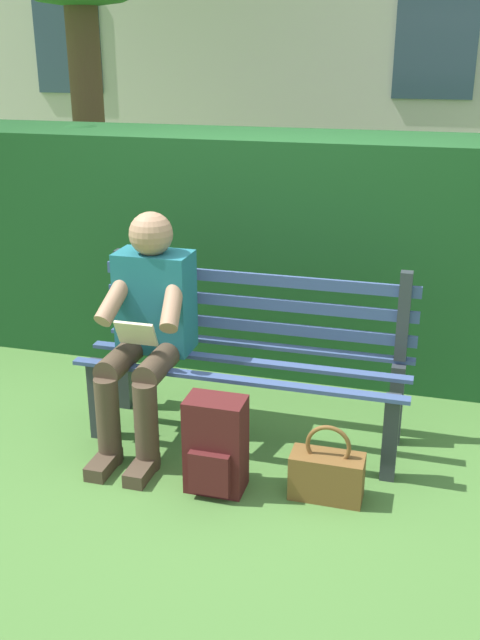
# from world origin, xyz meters

# --- Properties ---
(ground) EXTENTS (60.00, 60.00, 0.00)m
(ground) POSITION_xyz_m (0.00, 0.00, 0.00)
(ground) COLOR #477533
(park_bench) EXTENTS (1.67, 0.51, 0.92)m
(park_bench) POSITION_xyz_m (0.00, -0.08, 0.46)
(park_bench) COLOR #2D3338
(park_bench) RESTS_ON ground
(person_seated) EXTENTS (0.44, 0.73, 1.19)m
(person_seated) POSITION_xyz_m (0.48, 0.10, 0.63)
(person_seated) COLOR #1E6672
(person_seated) RESTS_ON ground
(hedge_backdrop) EXTENTS (5.11, 0.86, 1.58)m
(hedge_backdrop) POSITION_xyz_m (0.15, -1.15, 0.77)
(hedge_backdrop) COLOR #19471E
(hedge_backdrop) RESTS_ON ground
(backpack) EXTENTS (0.27, 0.25, 0.46)m
(backpack) POSITION_xyz_m (0.01, 0.48, 0.23)
(backpack) COLOR #4C1919
(backpack) RESTS_ON ground
(handbag) EXTENTS (0.33, 0.15, 0.37)m
(handbag) POSITION_xyz_m (-0.50, 0.41, 0.12)
(handbag) COLOR brown
(handbag) RESTS_ON ground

